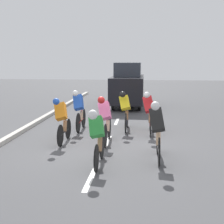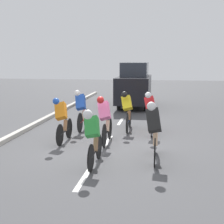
% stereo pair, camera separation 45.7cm
% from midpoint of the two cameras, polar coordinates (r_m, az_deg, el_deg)
% --- Properties ---
extents(ground_plane, '(60.00, 60.00, 0.00)m').
position_cam_midpoint_polar(ground_plane, '(9.48, 0.08, -6.18)').
color(ground_plane, '#4C4C4F').
extents(lane_stripe_near, '(0.12, 1.40, 0.01)m').
position_cam_midpoint_polar(lane_stripe_near, '(6.98, -3.33, -12.10)').
color(lane_stripe_near, white).
rests_on(lane_stripe_near, ground).
extents(lane_stripe_mid, '(0.12, 1.40, 0.01)m').
position_cam_midpoint_polar(lane_stripe_mid, '(9.97, 0.54, -5.35)').
color(lane_stripe_mid, white).
rests_on(lane_stripe_mid, ground).
extents(lane_stripe_far, '(0.12, 1.40, 0.01)m').
position_cam_midpoint_polar(lane_stripe_far, '(13.07, 2.55, -1.75)').
color(lane_stripe_far, white).
rests_on(lane_stripe_far, ground).
extents(curb, '(0.20, 27.13, 0.14)m').
position_cam_midpoint_polar(curb, '(10.87, -16.44, -4.13)').
color(curb, beige).
rests_on(curb, ground).
extents(cyclist_red, '(0.45, 1.70, 1.50)m').
position_cam_midpoint_polar(cyclist_red, '(10.87, 8.30, -0.03)').
color(cyclist_red, black).
rests_on(cyclist_red, ground).
extents(cyclist_blue, '(0.44, 1.67, 1.50)m').
position_cam_midpoint_polar(cyclist_blue, '(11.40, -4.46, 0.49)').
color(cyclist_blue, black).
rests_on(cyclist_blue, ground).
extents(cyclist_orange, '(0.46, 1.63, 1.44)m').
position_cam_midpoint_polar(cyclist_orange, '(9.77, -7.78, -1.27)').
color(cyclist_orange, black).
rests_on(cyclist_orange, ground).
extents(cyclist_yellow, '(0.44, 1.73, 1.47)m').
position_cam_midpoint_polar(cyclist_yellow, '(11.30, 4.00, 0.32)').
color(cyclist_yellow, black).
rests_on(cyclist_yellow, ground).
extents(cyclist_pink, '(0.46, 1.74, 1.50)m').
position_cam_midpoint_polar(cyclist_pink, '(9.54, 0.12, -1.26)').
color(cyclist_pink, black).
rests_on(cyclist_pink, ground).
extents(cyclist_green, '(0.42, 1.62, 1.43)m').
position_cam_midpoint_polar(cyclist_green, '(7.55, -1.80, -4.34)').
color(cyclist_green, black).
rests_on(cyclist_green, ground).
extents(cyclist_black, '(0.43, 1.75, 1.57)m').
position_cam_midpoint_polar(cyclist_black, '(7.99, 9.32, -3.28)').
color(cyclist_black, black).
rests_on(cyclist_black, ground).
extents(support_car, '(1.70, 4.39, 2.40)m').
position_cam_midpoint_polar(support_car, '(17.24, 4.89, 4.95)').
color(support_car, black).
rests_on(support_car, ground).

